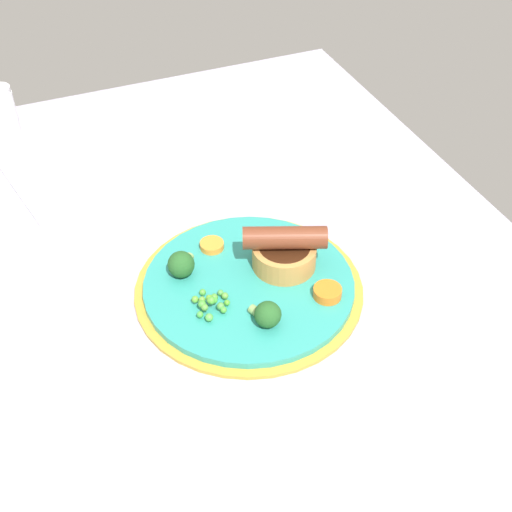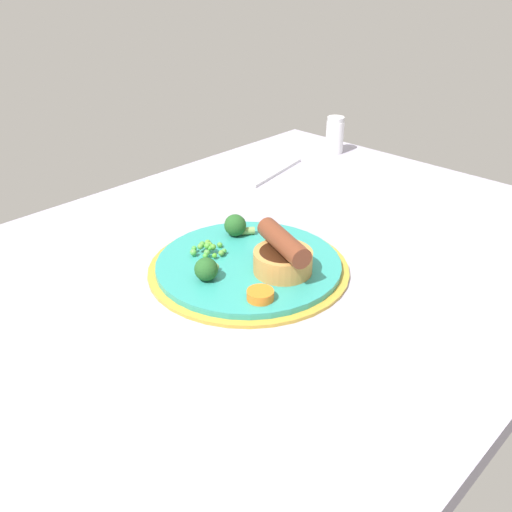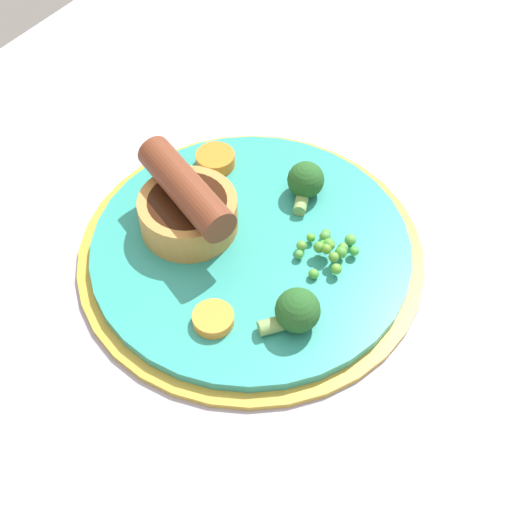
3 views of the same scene
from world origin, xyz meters
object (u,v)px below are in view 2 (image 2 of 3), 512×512
at_px(sausage_pudding, 283,256).
at_px(fork, 276,172).
at_px(broccoli_floret_far, 207,269).
at_px(carrot_slice_0, 275,236).
at_px(broccoli_floret_near, 236,226).
at_px(carrot_slice_3, 260,295).
at_px(salt_shaker, 335,135).
at_px(dinner_plate, 249,266).
at_px(pea_pile, 208,248).

relative_size(sausage_pudding, fork, 0.60).
distance_m(broccoli_floret_far, carrot_slice_0, 0.15).
bearing_deg(broccoli_floret_near, carrot_slice_3, 93.16).
bearing_deg(sausage_pudding, salt_shaker, -38.81).
distance_m(dinner_plate, carrot_slice_3, 0.10).
distance_m(pea_pile, carrot_slice_3, 0.14).
distance_m(fork, salt_shaker, 0.19).
distance_m(dinner_plate, sausage_pudding, 0.06).
bearing_deg(dinner_plate, broccoli_floret_near, 57.16).
bearing_deg(carrot_slice_3, fork, 39.46).
relative_size(carrot_slice_0, salt_shaker, 0.39).
bearing_deg(broccoli_floret_near, fork, -111.25).
xyz_separation_m(pea_pile, carrot_slice_3, (-0.04, -0.14, -0.00)).
bearing_deg(fork, broccoli_floret_near, -160.72).
height_order(pea_pile, fork, pea_pile).
distance_m(sausage_pudding, broccoli_floret_near, 0.13).
bearing_deg(fork, carrot_slice_0, -149.57).
relative_size(carrot_slice_3, salt_shaker, 0.44).
distance_m(sausage_pudding, broccoli_floret_far, 0.11).
height_order(dinner_plate, sausage_pudding, sausage_pudding).
bearing_deg(fork, sausage_pudding, -148.13).
xyz_separation_m(dinner_plate, pea_pile, (-0.02, 0.06, 0.02)).
xyz_separation_m(dinner_plate, sausage_pudding, (0.01, -0.05, 0.03)).
height_order(carrot_slice_3, fork, carrot_slice_3).
bearing_deg(broccoli_floret_near, dinner_plate, 95.44).
relative_size(dinner_plate, broccoli_floret_near, 6.49).
relative_size(pea_pile, broccoli_floret_far, 1.22).
relative_size(broccoli_floret_near, broccoli_floret_far, 1.00).
relative_size(dinner_plate, fork, 1.60).
distance_m(broccoli_floret_far, salt_shaker, 0.62).
xyz_separation_m(dinner_plate, carrot_slice_0, (0.08, 0.02, 0.01)).
height_order(pea_pile, broccoli_floret_far, broccoli_floret_far).
bearing_deg(pea_pile, broccoli_floret_near, 10.25).
bearing_deg(broccoli_floret_far, broccoli_floret_near, -173.62).
bearing_deg(carrot_slice_3, pea_pile, 75.66).
height_order(sausage_pudding, broccoli_floret_near, sausage_pudding).
height_order(broccoli_floret_near, carrot_slice_0, broccoli_floret_near).
bearing_deg(dinner_plate, fork, 36.09).
height_order(pea_pile, salt_shaker, salt_shaker).
height_order(dinner_plate, broccoli_floret_far, broccoli_floret_far).
distance_m(broccoli_floret_near, carrot_slice_0, 0.06).
height_order(broccoli_floret_near, salt_shaker, salt_shaker).
distance_m(dinner_plate, broccoli_floret_near, 0.09).
bearing_deg(carrot_slice_0, sausage_pudding, -132.33).
xyz_separation_m(pea_pile, fork, (0.34, 0.17, -0.02)).
bearing_deg(salt_shaker, sausage_pudding, -150.47).
bearing_deg(fork, salt_shaker, -12.97).
xyz_separation_m(broccoli_floret_near, broccoli_floret_far, (-0.12, -0.07, -0.00)).
relative_size(sausage_pudding, salt_shaker, 1.35).
xyz_separation_m(dinner_plate, carrot_slice_3, (-0.06, -0.08, 0.01)).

